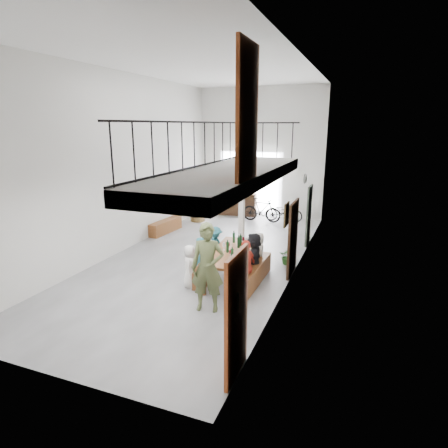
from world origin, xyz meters
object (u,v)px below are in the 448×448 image
at_px(side_bench, 166,226).
at_px(serving_counter, 235,204).
at_px(bicycle_near, 284,212).
at_px(bench_inner, 207,268).
at_px(oak_barrel, 198,210).
at_px(tasting_table, 232,254).
at_px(host_standing, 208,268).

xyz_separation_m(side_bench, serving_counter, (1.49, 3.66, 0.26)).
bearing_deg(serving_counter, side_bench, -117.36).
xyz_separation_m(side_bench, bicycle_near, (3.79, 3.23, 0.17)).
relative_size(bench_inner, serving_counter, 1.02).
height_order(bench_inner, serving_counter, serving_counter).
bearing_deg(serving_counter, bicycle_near, -15.87).
distance_m(oak_barrel, serving_counter, 1.97).
bearing_deg(bicycle_near, oak_barrel, 105.85).
bearing_deg(side_bench, tasting_table, -40.69).
relative_size(tasting_table, side_bench, 1.50).
relative_size(tasting_table, serving_counter, 1.34).
bearing_deg(tasting_table, side_bench, 134.13).
xyz_separation_m(bench_inner, serving_counter, (-1.63, 6.97, 0.28)).
bearing_deg(serving_counter, oak_barrel, -129.29).
height_order(side_bench, serving_counter, serving_counter).
bearing_deg(host_standing, oak_barrel, 103.69).
bearing_deg(host_standing, serving_counter, 92.67).
distance_m(tasting_table, serving_counter, 7.35).
height_order(serving_counter, bicycle_near, serving_counter).
bearing_deg(tasting_table, bicycle_near, 85.26).
height_order(tasting_table, host_standing, host_standing).
bearing_deg(host_standing, bicycle_near, 77.95).
distance_m(side_bench, serving_counter, 3.96).
bearing_deg(serving_counter, bench_inner, -82.06).
bearing_deg(oak_barrel, serving_counter, 55.91).
distance_m(bench_inner, host_standing, 2.02).
height_order(side_bench, host_standing, host_standing).
distance_m(oak_barrel, bicycle_near, 3.61).
bearing_deg(serving_counter, tasting_table, -76.59).
distance_m(oak_barrel, host_standing, 7.88).
height_order(tasting_table, oak_barrel, oak_barrel).
relative_size(host_standing, bicycle_near, 1.25).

